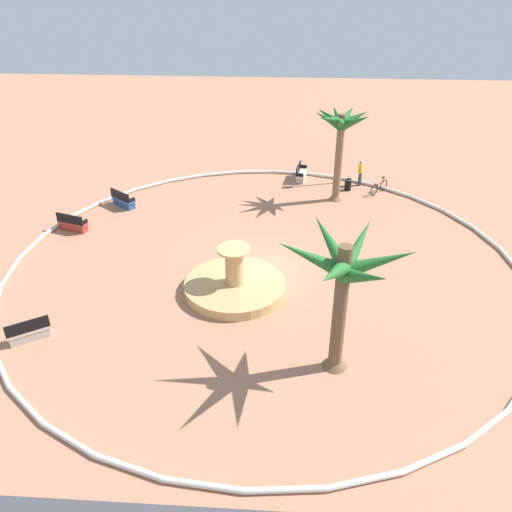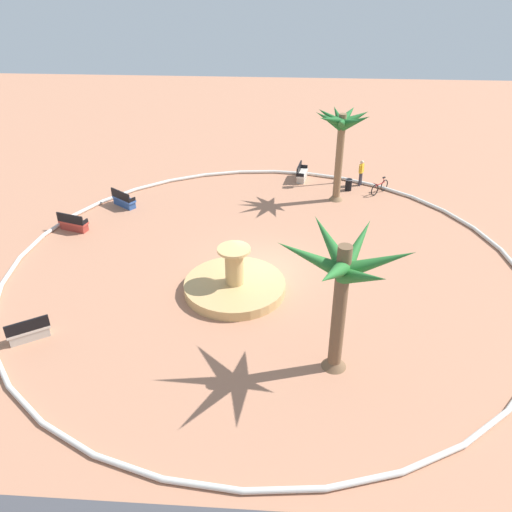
% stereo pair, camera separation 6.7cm
% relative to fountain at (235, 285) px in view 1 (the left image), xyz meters
% --- Properties ---
extents(ground_plane, '(80.00, 80.00, 0.00)m').
position_rel_fountain_xyz_m(ground_plane, '(-1.20, -1.96, -0.31)').
color(ground_plane, tan).
extents(plaza_curb, '(23.82, 23.82, 0.20)m').
position_rel_fountain_xyz_m(plaza_curb, '(-1.20, -1.96, -0.21)').
color(plaza_curb, silver).
rests_on(plaza_curb, ground).
extents(fountain, '(4.43, 4.43, 2.16)m').
position_rel_fountain_xyz_m(fountain, '(0.00, 0.00, 0.00)').
color(fountain, tan).
rests_on(fountain, ground).
extents(palm_tree_near_fountain, '(3.22, 3.25, 5.39)m').
position_rel_fountain_xyz_m(palm_tree_near_fountain, '(-5.02, -9.85, 3.89)').
color(palm_tree_near_fountain, brown).
rests_on(palm_tree_near_fountain, ground).
extents(palm_tree_by_curb, '(4.57, 4.49, 5.27)m').
position_rel_fountain_xyz_m(palm_tree_by_curb, '(-4.06, 4.51, 3.53)').
color(palm_tree_by_curb, brown).
rests_on(palm_tree_by_curb, ground).
extents(bench_east, '(1.61, 1.29, 1.00)m').
position_rel_fountain_xyz_m(bench_east, '(7.56, 3.77, 0.04)').
color(bench_east, beige).
rests_on(bench_east, ground).
extents(bench_west, '(1.58, 1.35, 1.00)m').
position_rel_fountain_xyz_m(bench_west, '(7.24, -8.15, 0.04)').
color(bench_west, '#335BA8').
rests_on(bench_west, ground).
extents(bench_north, '(0.76, 1.66, 1.00)m').
position_rel_fountain_xyz_m(bench_north, '(-3.02, -12.77, 0.04)').
color(bench_north, beige).
rests_on(bench_north, ground).
extents(bench_southeast, '(1.68, 0.95, 1.00)m').
position_rel_fountain_xyz_m(bench_southeast, '(9.07, -5.09, 0.04)').
color(bench_southeast, '#B73D33').
rests_on(bench_southeast, ground).
extents(lamppost, '(0.32, 0.32, 4.09)m').
position_rel_fountain_xyz_m(lamppost, '(-5.33, -12.38, 2.08)').
color(lamppost, black).
rests_on(lamppost, ground).
extents(trash_bin, '(0.46, 0.46, 0.73)m').
position_rel_fountain_xyz_m(trash_bin, '(-5.87, -11.27, 0.08)').
color(trash_bin, black).
rests_on(trash_bin, ground).
extents(bicycle_red_frame, '(1.19, 1.32, 0.94)m').
position_rel_fountain_xyz_m(bicycle_red_frame, '(-7.71, -10.97, 0.07)').
color(bicycle_red_frame, black).
rests_on(bicycle_red_frame, ground).
extents(person_cyclist_helmet, '(0.34, 0.48, 1.64)m').
position_rel_fountain_xyz_m(person_cyclist_helmet, '(-6.67, -12.09, 0.61)').
color(person_cyclist_helmet, '#33333D').
rests_on(person_cyclist_helmet, ground).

